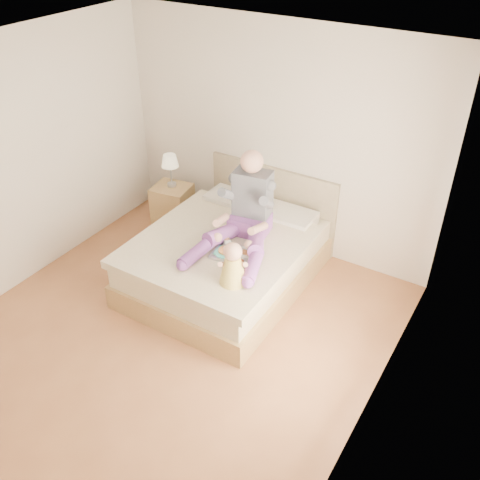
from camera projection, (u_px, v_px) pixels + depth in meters
The scene contains 7 objects.
room at pixel (168, 208), 4.58m from camera, with size 4.02×4.22×2.71m.
bed at pixel (229, 255), 6.04m from camera, with size 1.70×2.18×1.00m.
nightstand at pixel (173, 206), 7.02m from camera, with size 0.52×0.48×0.57m.
lamp at pixel (170, 163), 6.71m from camera, with size 0.21×0.21×0.43m.
adult at pixel (245, 215), 5.65m from camera, with size 0.83×1.24×0.99m.
tray at pixel (234, 253), 5.53m from camera, with size 0.45×0.37×0.12m.
baby at pixel (233, 266), 5.08m from camera, with size 0.35×0.39×0.45m.
Camera 1 is at (2.67, -3.04, 3.83)m, focal length 40.00 mm.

